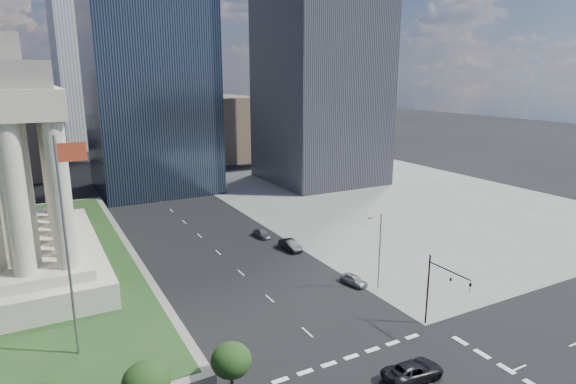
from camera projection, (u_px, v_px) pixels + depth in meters
ground at (143, 185)px, 119.56m from camera, size 500.00×500.00×0.00m
sidewalk_ne at (394, 199)px, 106.68m from camera, size 68.00×90.00×0.03m
flagpole at (67, 237)px, 41.43m from camera, size 2.52×0.24×20.00m
midrise_glass at (148, 60)px, 109.12m from camera, size 26.00×26.00×60.00m
building_filler_ne at (220, 127)px, 157.64m from camera, size 20.00×30.00×20.00m
building_filler_nw at (0, 124)px, 127.99m from camera, size 24.00×30.00×28.00m
traffic_signal_ne at (441, 285)px, 50.38m from camera, size 0.30×5.74×8.00m
street_lamp_north at (379, 247)px, 60.32m from camera, size 2.13×0.22×10.00m
pickup_truck at (413, 371)px, 43.17m from camera, size 2.91×5.91×1.61m
parked_sedan_near at (354, 280)px, 62.75m from camera, size 4.19×2.23×1.36m
parked_sedan_mid at (290, 245)px, 75.24m from camera, size 4.84×1.90×1.57m
parked_sedan_far at (262, 233)px, 81.13m from camera, size 4.11×1.78×1.38m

